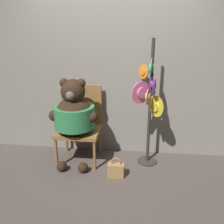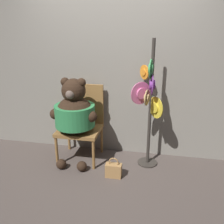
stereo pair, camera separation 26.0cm
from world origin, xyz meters
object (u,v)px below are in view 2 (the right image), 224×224
Objects in this scene: chair at (81,121)px; teddy_bear at (75,113)px; handbag_on_ground at (114,170)px; hat_display_rack at (149,103)px.

teddy_bear is at bearing -98.57° from chair.
chair reaches higher than handbag_on_ground.
chair is 1.05m from hat_display_rack.
handbag_on_ground is (0.60, -0.29, -0.65)m from teddy_bear.
handbag_on_ground is at bearing -25.68° from teddy_bear.
teddy_bear is 0.93m from handbag_on_ground.
hat_display_rack is 6.22× the size of handbag_on_ground.
chair is 0.62× the size of hat_display_rack.
teddy_bear reaches higher than chair.
chair is at bearing 81.43° from teddy_bear.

